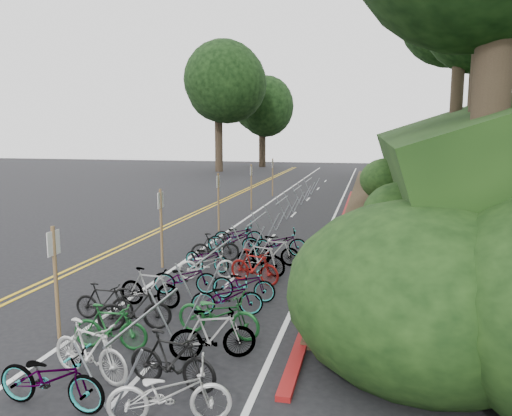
% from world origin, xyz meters
% --- Properties ---
extents(ground, '(120.00, 120.00, 0.00)m').
position_xyz_m(ground, '(0.00, 0.00, 0.00)').
color(ground, black).
rests_on(ground, ground).
extents(road_markings, '(7.47, 80.00, 0.01)m').
position_xyz_m(road_markings, '(0.63, 10.10, 0.00)').
color(road_markings, gold).
rests_on(road_markings, ground).
extents(red_curb, '(0.25, 28.00, 0.10)m').
position_xyz_m(red_curb, '(5.70, 12.00, 0.05)').
color(red_curb, maroon).
rests_on(red_curb, ground).
extents(embankment, '(14.30, 48.14, 9.11)m').
position_xyz_m(embankment, '(12.96, 19.04, 2.57)').
color(embankment, black).
rests_on(embankment, ground).
extents(bike_rack_front, '(1.14, 2.80, 1.16)m').
position_xyz_m(bike_rack_front, '(3.24, -1.68, 0.84)').
color(bike_rack_front, gray).
rests_on(bike_rack_front, ground).
extents(bike_racks_rest, '(1.14, 23.00, 1.17)m').
position_xyz_m(bike_racks_rest, '(3.00, 13.00, 0.85)').
color(bike_racks_rest, gray).
rests_on(bike_racks_rest, ground).
extents(signpost_near, '(0.08, 0.40, 2.38)m').
position_xyz_m(signpost_near, '(0.74, -0.60, 1.36)').
color(signpost_near, brown).
rests_on(signpost_near, ground).
extents(signposts_rest, '(0.08, 18.40, 2.50)m').
position_xyz_m(signposts_rest, '(0.60, 14.00, 1.43)').
color(signposts_rest, brown).
rests_on(signposts_rest, ground).
extents(bike_front, '(0.42, 1.45, 0.87)m').
position_xyz_m(bike_front, '(1.13, 0.55, 0.44)').
color(bike_front, black).
rests_on(bike_front, ground).
extents(bike_valet, '(3.28, 13.10, 1.05)m').
position_xyz_m(bike_valet, '(3.03, 2.42, 0.48)').
color(bike_valet, slate).
rests_on(bike_valet, ground).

